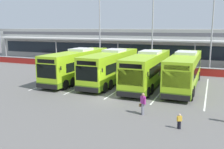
{
  "coord_description": "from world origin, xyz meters",
  "views": [
    {
      "loc": [
        8.67,
        -19.94,
        6.33
      ],
      "look_at": [
        -0.65,
        3.0,
        1.6
      ],
      "focal_mm": 39.76,
      "sensor_mm": 36.0,
      "label": 1
    }
  ],
  "objects_px": {
    "coach_bus_leftmost": "(77,65)",
    "coach_bus_left_centre": "(111,67)",
    "lamp_post_west": "(100,27)",
    "coach_bus_centre": "(148,70)",
    "lamp_post_centre": "(153,28)",
    "pedestrian_with_handbag": "(143,103)",
    "coach_bus_right_centre": "(184,71)",
    "lamp_post_east": "(212,28)",
    "pedestrian_child": "(179,121)"
  },
  "relations": [
    {
      "from": "coach_bus_leftmost",
      "to": "coach_bus_left_centre",
      "type": "bearing_deg",
      "value": 5.22
    },
    {
      "from": "coach_bus_left_centre",
      "to": "lamp_post_west",
      "type": "relative_size",
      "value": 1.11
    },
    {
      "from": "coach_bus_centre",
      "to": "lamp_post_centre",
      "type": "relative_size",
      "value": 1.11
    },
    {
      "from": "pedestrian_with_handbag",
      "to": "coach_bus_centre",
      "type": "bearing_deg",
      "value": 102.0
    },
    {
      "from": "lamp_post_west",
      "to": "lamp_post_centre",
      "type": "relative_size",
      "value": 1.0
    },
    {
      "from": "coach_bus_right_centre",
      "to": "lamp_post_west",
      "type": "bearing_deg",
      "value": 144.81
    },
    {
      "from": "pedestrian_with_handbag",
      "to": "lamp_post_east",
      "type": "bearing_deg",
      "value": 77.85
    },
    {
      "from": "coach_bus_leftmost",
      "to": "lamp_post_west",
      "type": "relative_size",
      "value": 1.11
    },
    {
      "from": "lamp_post_east",
      "to": "coach_bus_leftmost",
      "type": "bearing_deg",
      "value": -143.89
    },
    {
      "from": "coach_bus_right_centre",
      "to": "pedestrian_child",
      "type": "height_order",
      "value": "coach_bus_right_centre"
    },
    {
      "from": "coach_bus_leftmost",
      "to": "lamp_post_west",
      "type": "bearing_deg",
      "value": 100.83
    },
    {
      "from": "coach_bus_centre",
      "to": "pedestrian_child",
      "type": "distance_m",
      "value": 11.81
    },
    {
      "from": "lamp_post_centre",
      "to": "lamp_post_east",
      "type": "relative_size",
      "value": 1.0
    },
    {
      "from": "coach_bus_right_centre",
      "to": "lamp_post_centre",
      "type": "relative_size",
      "value": 1.11
    },
    {
      "from": "pedestrian_child",
      "to": "lamp_post_centre",
      "type": "height_order",
      "value": "lamp_post_centre"
    },
    {
      "from": "pedestrian_child",
      "to": "lamp_post_east",
      "type": "height_order",
      "value": "lamp_post_east"
    },
    {
      "from": "coach_bus_centre",
      "to": "coach_bus_right_centre",
      "type": "height_order",
      "value": "same"
    },
    {
      "from": "pedestrian_with_handbag",
      "to": "pedestrian_child",
      "type": "height_order",
      "value": "pedestrian_with_handbag"
    },
    {
      "from": "coach_bus_leftmost",
      "to": "pedestrian_with_handbag",
      "type": "height_order",
      "value": "coach_bus_leftmost"
    },
    {
      "from": "pedestrian_with_handbag",
      "to": "coach_bus_leftmost",
      "type": "bearing_deg",
      "value": 140.04
    },
    {
      "from": "pedestrian_with_handbag",
      "to": "pedestrian_child",
      "type": "relative_size",
      "value": 1.61
    },
    {
      "from": "coach_bus_left_centre",
      "to": "lamp_post_west",
      "type": "xyz_separation_m",
      "value": [
        -6.37,
        10.66,
        4.5
      ]
    },
    {
      "from": "coach_bus_left_centre",
      "to": "lamp_post_centre",
      "type": "bearing_deg",
      "value": 76.53
    },
    {
      "from": "lamp_post_centre",
      "to": "coach_bus_leftmost",
      "type": "bearing_deg",
      "value": -122.59
    },
    {
      "from": "coach_bus_leftmost",
      "to": "pedestrian_child",
      "type": "bearing_deg",
      "value": -38.29
    },
    {
      "from": "coach_bus_left_centre",
      "to": "pedestrian_with_handbag",
      "type": "relative_size",
      "value": 7.51
    },
    {
      "from": "coach_bus_centre",
      "to": "lamp_post_west",
      "type": "bearing_deg",
      "value": 134.66
    },
    {
      "from": "coach_bus_left_centre",
      "to": "coach_bus_leftmost",
      "type": "bearing_deg",
      "value": -174.78
    },
    {
      "from": "pedestrian_child",
      "to": "lamp_post_east",
      "type": "xyz_separation_m",
      "value": [
        1.38,
        21.33,
        5.75
      ]
    },
    {
      "from": "coach_bus_left_centre",
      "to": "lamp_post_west",
      "type": "height_order",
      "value": "lamp_post_west"
    },
    {
      "from": "coach_bus_right_centre",
      "to": "pedestrian_with_handbag",
      "type": "relative_size",
      "value": 7.51
    },
    {
      "from": "lamp_post_west",
      "to": "lamp_post_centre",
      "type": "height_order",
      "value": "same"
    },
    {
      "from": "coach_bus_right_centre",
      "to": "lamp_post_east",
      "type": "height_order",
      "value": "lamp_post_east"
    },
    {
      "from": "coach_bus_leftmost",
      "to": "coach_bus_right_centre",
      "type": "height_order",
      "value": "same"
    },
    {
      "from": "coach_bus_leftmost",
      "to": "coach_bus_left_centre",
      "type": "height_order",
      "value": "same"
    },
    {
      "from": "coach_bus_leftmost",
      "to": "coach_bus_right_centre",
      "type": "xyz_separation_m",
      "value": [
        12.41,
        0.81,
        0.0
      ]
    },
    {
      "from": "lamp_post_west",
      "to": "lamp_post_east",
      "type": "bearing_deg",
      "value": -0.95
    },
    {
      "from": "coach_bus_centre",
      "to": "pedestrian_with_handbag",
      "type": "relative_size",
      "value": 7.51
    },
    {
      "from": "pedestrian_with_handbag",
      "to": "lamp_post_west",
      "type": "xyz_separation_m",
      "value": [
        -12.65,
        19.88,
        5.43
      ]
    },
    {
      "from": "coach_bus_left_centre",
      "to": "coach_bus_right_centre",
      "type": "height_order",
      "value": "same"
    },
    {
      "from": "coach_bus_leftmost",
      "to": "pedestrian_child",
      "type": "distance_m",
      "value": 17.09
    },
    {
      "from": "coach_bus_right_centre",
      "to": "coach_bus_centre",
      "type": "bearing_deg",
      "value": -170.53
    },
    {
      "from": "pedestrian_child",
      "to": "lamp_post_west",
      "type": "height_order",
      "value": "lamp_post_west"
    },
    {
      "from": "coach_bus_centre",
      "to": "coach_bus_left_centre",
      "type": "bearing_deg",
      "value": 177.23
    },
    {
      "from": "pedestrian_child",
      "to": "pedestrian_with_handbag",
      "type": "bearing_deg",
      "value": 148.62
    },
    {
      "from": "pedestrian_with_handbag",
      "to": "coach_bus_left_centre",
      "type": "bearing_deg",
      "value": 124.27
    },
    {
      "from": "coach_bus_centre",
      "to": "coach_bus_right_centre",
      "type": "xyz_separation_m",
      "value": [
        3.78,
        0.63,
        0.0
      ]
    },
    {
      "from": "pedestrian_with_handbag",
      "to": "lamp_post_west",
      "type": "height_order",
      "value": "lamp_post_west"
    },
    {
      "from": "coach_bus_right_centre",
      "to": "pedestrian_with_handbag",
      "type": "xyz_separation_m",
      "value": [
        -1.86,
        -9.64,
        -0.93
      ]
    },
    {
      "from": "pedestrian_child",
      "to": "lamp_post_centre",
      "type": "bearing_deg",
      "value": 107.76
    }
  ]
}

